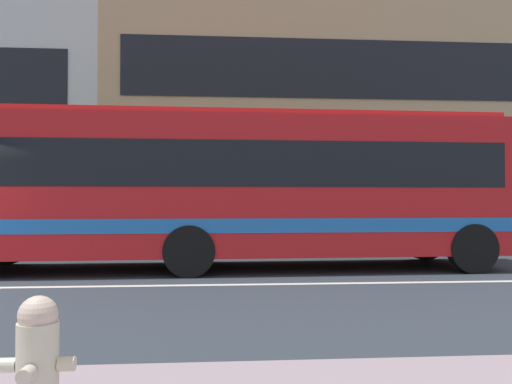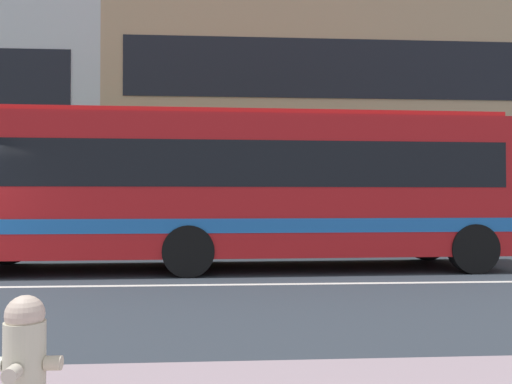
# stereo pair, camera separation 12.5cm
# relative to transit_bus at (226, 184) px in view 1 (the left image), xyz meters

# --- Properties ---
(hedge_row_far) EXTENTS (22.84, 1.10, 0.95)m
(hedge_row_far) POSITION_rel_transit_bus_xyz_m (-5.92, 3.34, -1.34)
(hedge_row_far) COLOR #3B732C
(hedge_row_far) RESTS_ON ground_plane
(apartment_block_right) EXTENTS (19.51, 8.56, 10.65)m
(apartment_block_right) POSITION_rel_transit_bus_xyz_m (5.42, 11.05, 3.51)
(apartment_block_right) COLOR tan
(apartment_block_right) RESTS_ON ground_plane
(transit_bus) EXTENTS (12.00, 2.79, 3.30)m
(transit_bus) POSITION_rel_transit_bus_xyz_m (0.00, 0.00, 0.00)
(transit_bus) COLOR red
(transit_bus) RESTS_ON ground_plane
(fire_hydrant) EXTENTS (0.45, 0.40, 0.74)m
(fire_hydrant) POSITION_rel_transit_bus_xyz_m (-1.28, -7.68, -1.33)
(fire_hydrant) COLOR beige
(fire_hydrant) RESTS_ON sidewalk_near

